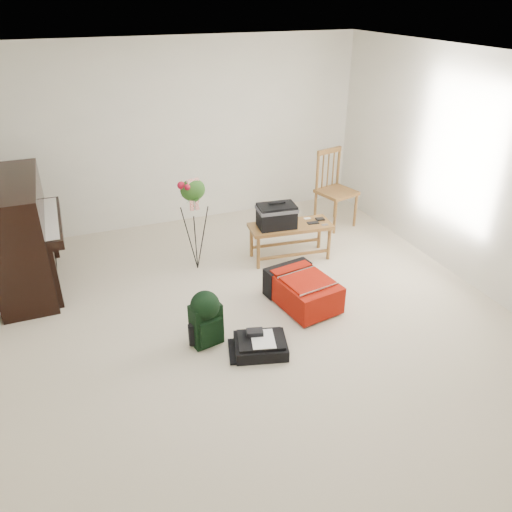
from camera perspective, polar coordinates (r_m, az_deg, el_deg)
name	(u,v)px	position (r m, az deg, el deg)	size (l,w,h in m)	color
floor	(261,319)	(5.19, 0.61, -7.19)	(5.00, 5.50, 0.01)	#BFAF9A
ceiling	(263,61)	(4.25, 0.79, 21.38)	(5.00, 5.50, 0.01)	white
wall_back	(187,134)	(7.07, -7.93, 13.62)	(5.00, 0.04, 2.50)	silver
wall_right	(477,174)	(5.93, 23.97, 8.57)	(0.04, 5.50, 2.50)	silver
piano	(23,237)	(6.05, -25.11, 1.95)	(0.71, 1.50, 1.25)	black
bench	(282,219)	(6.04, 2.94, 4.20)	(1.05, 0.51, 0.78)	brown
dining_chair	(335,190)	(7.13, 9.06, 7.50)	(0.57, 0.57, 1.07)	brown
red_suitcase	(301,288)	(5.38, 5.12, -3.62)	(0.64, 0.85, 0.33)	#B11B07
black_duffel	(260,345)	(4.73, 0.51, -10.11)	(0.57, 0.50, 0.20)	black
green_backpack	(206,316)	(4.71, -5.76, -6.84)	(0.31, 0.29, 0.57)	black
flower_stand	(195,225)	(5.87, -6.98, 3.50)	(0.44, 0.44, 1.17)	black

